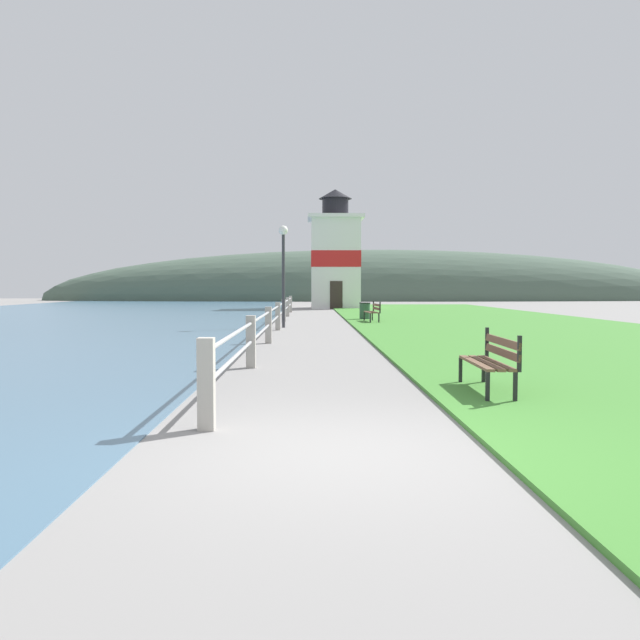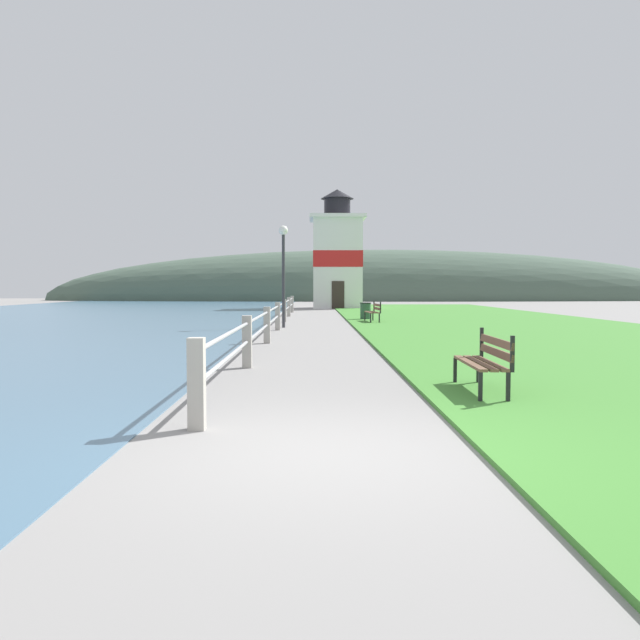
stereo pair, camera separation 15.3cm
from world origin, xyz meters
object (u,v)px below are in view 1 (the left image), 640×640
Objects in this scene: lighthouse at (335,257)px; trash_bin at (365,311)px; park_bench_near at (492,358)px; lamp_post at (283,257)px; park_bench_midway at (373,311)px.

lighthouse is 17.23m from trash_bin.
lamp_post is at bearing -75.00° from park_bench_near.
park_bench_near is 0.20× the size of lighthouse.
park_bench_midway is 2.14m from trash_bin.
lamp_post is at bearing -124.60° from trash_bin.
lamp_post is (-2.95, -22.17, -1.09)m from lighthouse.
trash_bin is (0.70, -16.88, -3.40)m from lighthouse.
park_bench_midway is 2.11× the size of trash_bin.
lighthouse is 2.22× the size of lamp_post.
lamp_post reaches higher than park_bench_near.
park_bench_near is 15.79m from lamp_post.
park_bench_near reaches higher than trash_bin.
lighthouse reaches higher than lamp_post.
park_bench_near is at bearing 85.78° from park_bench_midway.
park_bench_near is 0.97× the size of park_bench_midway.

